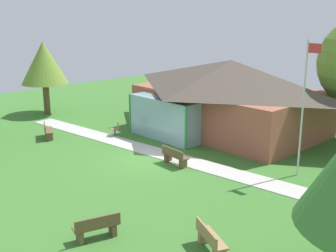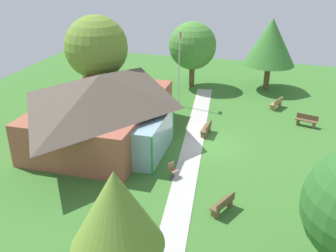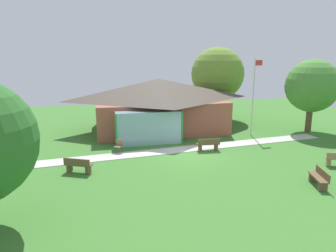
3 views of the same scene
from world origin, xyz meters
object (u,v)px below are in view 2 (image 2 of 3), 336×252
object	(u,v)px
tree_west_hedge	(116,210)
bench_rear_near_path	(207,129)
bench_lawn_far_right	(277,104)
tree_far_east	(271,42)
pavilion	(104,106)
tree_east_hedge	(193,46)
bench_front_right	(307,121)
bench_mid_left	(223,205)
flagpole	(179,66)
patio_chair_west	(173,170)
tree_behind_pavilion_right	(96,47)

from	to	relation	value
tree_west_hedge	bench_rear_near_path	bearing A→B (deg)	-3.27
bench_lawn_far_right	tree_far_east	xyz separation A→B (m)	(4.63, 0.96, 3.88)
bench_lawn_far_right	tree_far_east	world-z (taller)	tree_far_east
pavilion	tree_east_hedge	bearing A→B (deg)	-15.84
bench_front_right	tree_west_hedge	world-z (taller)	tree_west_hedge
pavilion	bench_mid_left	size ratio (longest dim) A/B	7.32
flagpole	tree_far_east	xyz separation A→B (m)	(6.09, -6.66, 1.00)
bench_lawn_far_right	patio_chair_west	world-z (taller)	patio_chair_west
flagpole	tree_behind_pavilion_right	size ratio (longest dim) A/B	0.86
bench_lawn_far_right	bench_front_right	distance (m)	3.64
flagpole	bench_mid_left	size ratio (longest dim) A/B	3.87
flagpole	patio_chair_west	xyz separation A→B (m)	(-10.55, -2.19, -2.86)
pavilion	bench_front_right	world-z (taller)	pavilion
bench_rear_near_path	tree_east_hedge	xyz separation A→B (m)	(9.86, 3.09, 3.36)
bench_rear_near_path	tree_west_hedge	xyz separation A→B (m)	(-13.75, 0.79, 3.16)
patio_chair_west	tree_far_east	size ratio (longest dim) A/B	0.14
bench_lawn_far_right	tree_behind_pavilion_right	xyz separation A→B (m)	(-1.75, 14.37, 4.01)
pavilion	tree_west_hedge	xyz separation A→B (m)	(-11.67, -5.69, 1.34)
tree_far_east	tree_behind_pavilion_right	bearing A→B (deg)	115.43
bench_rear_near_path	tree_far_east	xyz separation A→B (m)	(10.83, -3.59, 3.88)
bench_mid_left	tree_west_hedge	xyz separation A→B (m)	(-5.55, 2.97, 3.16)
tree_behind_pavilion_right	bench_mid_left	bearing A→B (deg)	-136.51
bench_mid_left	bench_rear_near_path	xyz separation A→B (m)	(8.20, 2.18, 0.00)
bench_rear_near_path	patio_chair_west	bearing A→B (deg)	175.19
bench_mid_left	patio_chair_west	bearing A→B (deg)	77.96
patio_chair_west	bench_rear_near_path	bearing A→B (deg)	-156.17
bench_front_right	bench_rear_near_path	xyz separation A→B (m)	(-3.21, 6.62, 0.00)
bench_lawn_far_right	tree_east_hedge	distance (m)	9.10
bench_lawn_far_right	tree_west_hedge	size ratio (longest dim) A/B	0.31
tree_east_hedge	bench_rear_near_path	bearing A→B (deg)	-162.62
bench_mid_left	bench_front_right	distance (m)	12.25
pavilion	bench_mid_left	distance (m)	10.76
tree_behind_pavilion_right	tree_far_east	distance (m)	14.85
flagpole	bench_front_right	distance (m)	10.23
bench_front_right	tree_behind_pavilion_right	world-z (taller)	tree_behind_pavilion_right
bench_lawn_far_right	flagpole	bearing A→B (deg)	125.81
tree_east_hedge	bench_mid_left	bearing A→B (deg)	-163.74
pavilion	patio_chair_west	world-z (taller)	pavilion
bench_rear_near_path	tree_east_hedge	size ratio (longest dim) A/B	0.26
patio_chair_west	pavilion	bearing A→B (deg)	-91.22
bench_front_right	patio_chair_west	distance (m)	11.74
flagpole	tree_far_east	distance (m)	9.08
patio_chair_west	tree_far_east	xyz separation A→B (m)	(16.64, -4.47, 3.87)
pavilion	patio_chair_west	size ratio (longest dim) A/B	13.11
bench_front_right	bench_rear_near_path	bearing A→B (deg)	42.26
flagpole	bench_lawn_far_right	distance (m)	8.28
tree_west_hedge	tree_far_east	size ratio (longest dim) A/B	0.80
pavilion	tree_far_east	xyz separation A→B (m)	(12.91, -10.06, 2.06)
bench_lawn_far_right	bench_front_right	bearing A→B (deg)	-120.22
pavilion	bench_mid_left	world-z (taller)	pavilion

